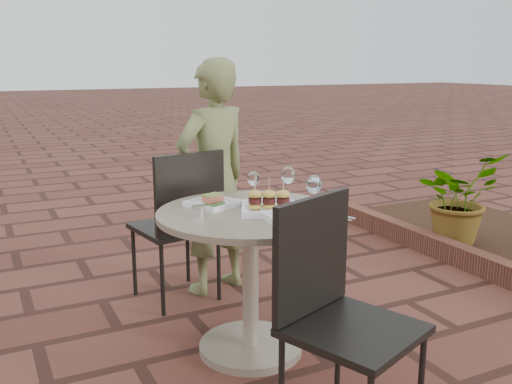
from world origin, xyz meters
name	(u,v)px	position (x,y,z in m)	size (l,w,h in m)	color
ground	(288,329)	(0.00, 0.00, 0.00)	(60.00, 60.00, 0.00)	#572C22
cafe_table	(251,260)	(-0.29, -0.12, 0.48)	(0.90, 0.90, 0.73)	gray
chair_far	(182,215)	(-0.39, 0.60, 0.55)	(0.51, 0.51, 0.93)	black
chair_near	(334,299)	(-0.27, -0.82, 0.55)	(0.57, 0.57, 0.93)	black
diner	(213,178)	(-0.14, 0.71, 0.73)	(0.53, 0.35, 1.46)	#616638
plate_salmon	(213,202)	(-0.41, 0.05, 0.75)	(0.29, 0.29, 0.06)	white
plate_sliders	(269,205)	(-0.22, -0.18, 0.77)	(0.34, 0.34, 0.17)	white
plate_tuna	(295,218)	(-0.18, -0.38, 0.75)	(0.28, 0.28, 0.03)	white
wine_glass_right	(314,186)	(-0.01, -0.24, 0.85)	(0.07, 0.07, 0.17)	white
wine_glass_mid	(253,179)	(-0.16, 0.10, 0.83)	(0.06, 0.06, 0.15)	white
wine_glass_far	(288,176)	(-0.01, 0.01, 0.85)	(0.07, 0.07, 0.17)	white
steel_ramekin	(198,211)	(-0.54, -0.09, 0.75)	(0.06, 0.06, 0.05)	silver
cutlery_set	(334,216)	(0.02, -0.37, 0.73)	(0.10, 0.22, 0.00)	silver
planter_curb	(463,257)	(1.60, 0.30, 0.07)	(0.12, 3.00, 0.15)	brown
potted_plant_a	(458,198)	(1.85, 0.63, 0.41)	(0.63, 0.55, 0.70)	#33662D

